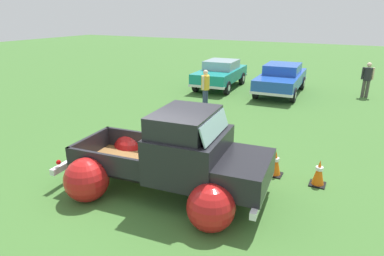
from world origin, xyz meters
TOP-DOWN VIEW (x-y plane):
  - ground_plane at (0.00, 0.00)m, footprint 80.00×80.00m
  - vintage_pickup_truck at (0.39, 0.03)m, footprint 4.77×3.08m
  - show_car_0 at (-2.99, 10.57)m, footprint 2.06×4.22m
  - show_car_1 at (0.16, 10.68)m, footprint 2.06×4.60m
  - spectator_0 at (3.88, 11.77)m, footprint 0.54×0.39m
  - spectator_1 at (-2.06, 6.68)m, footprint 0.34×0.53m
  - lane_cone_0 at (3.09, 1.84)m, footprint 0.36×0.36m
  - lane_cone_1 at (2.07, 1.88)m, footprint 0.36×0.36m

SIDE VIEW (x-z plane):
  - ground_plane at x=0.00m, z-range 0.00..0.00m
  - lane_cone_0 at x=3.09m, z-range 0.00..0.63m
  - lane_cone_1 at x=2.07m, z-range 0.00..0.63m
  - vintage_pickup_truck at x=0.39m, z-range -0.22..1.74m
  - show_car_0 at x=-2.99m, z-range 0.06..1.49m
  - show_car_1 at x=0.16m, z-range 0.07..1.50m
  - spectator_1 at x=-2.06m, z-range 0.10..1.69m
  - spectator_0 at x=3.88m, z-range 0.11..1.74m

